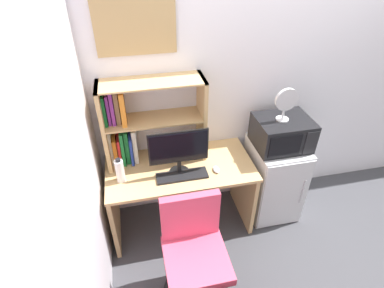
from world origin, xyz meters
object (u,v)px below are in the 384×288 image
wall_corkboard (135,27)px  keyboard (182,176)px  water_bottle (120,171)px  desk_fan (286,102)px  mini_fridge (273,178)px  hutch_bookshelf (137,123)px  monitor (179,150)px  microwave (282,133)px  desk_chair (194,258)px  computer_mouse (216,169)px

wall_corkboard → keyboard: bearing=-61.2°
water_bottle → desk_fan: bearing=3.1°
mini_fridge → keyboard: bearing=-171.5°
keyboard → hutch_bookshelf: bearing=133.8°
keyboard → water_bottle: bearing=173.0°
monitor → water_bottle: monitor is taller
monitor → microwave: (0.95, 0.09, -0.02)m
monitor → water_bottle: size_ratio=2.18×
water_bottle → microwave: (1.44, 0.08, 0.11)m
keyboard → microwave: microwave is taller
water_bottle → desk_fan: 1.48m
hutch_bookshelf → water_bottle: bearing=-125.1°
water_bottle → wall_corkboard: (0.26, 0.38, 1.01)m
monitor → keyboard: size_ratio=1.14×
mini_fridge → microwave: bearing=89.9°
desk_fan → wall_corkboard: bearing=165.3°
desk_fan → desk_chair: bearing=-143.1°
hutch_bookshelf → water_bottle: 0.42m
monitor → water_bottle: 0.50m
hutch_bookshelf → desk_chair: (0.29, -0.89, -0.70)m
keyboard → computer_mouse: size_ratio=4.62×
microwave → monitor: bearing=-174.5°
mini_fridge → desk_fan: bearing=-172.5°
monitor → computer_mouse: (0.31, -0.04, -0.23)m
desk_fan → wall_corkboard: 1.33m
monitor → desk_chair: (-0.01, -0.62, -0.57)m
desk_chair → wall_corkboard: bearing=102.5°
desk_chair → wall_corkboard: (-0.22, 1.01, 1.45)m
monitor → mini_fridge: size_ratio=0.61×
hutch_bookshelf → microwave: (1.25, -0.18, -0.16)m
keyboard → desk_fan: desk_fan is taller
hutch_bookshelf → desk_chair: bearing=-71.7°
water_bottle → monitor: bearing=-1.1°
keyboard → wall_corkboard: 1.22m
water_bottle → desk_chair: 0.90m
hutch_bookshelf → wall_corkboard: (0.07, 0.12, 0.74)m
desk_fan → desk_chair: (-0.93, -0.70, -0.86)m
desk_fan → desk_chair: desk_fan is taller
hutch_bookshelf → desk_fan: (1.23, -0.19, 0.16)m
monitor → wall_corkboard: (-0.23, 0.39, 0.87)m
monitor → wall_corkboard: wall_corkboard is taller
hutch_bookshelf → monitor: size_ratio=1.74×
computer_mouse → desk_chair: desk_chair is taller
monitor → desk_fan: (0.93, 0.09, 0.29)m
keyboard → desk_chair: size_ratio=0.48×
water_bottle → microwave: 1.44m
hutch_bookshelf → microwave: 1.27m
keyboard → microwave: bearing=8.7°
microwave → wall_corkboard: bearing=165.8°
hutch_bookshelf → wall_corkboard: bearing=58.4°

